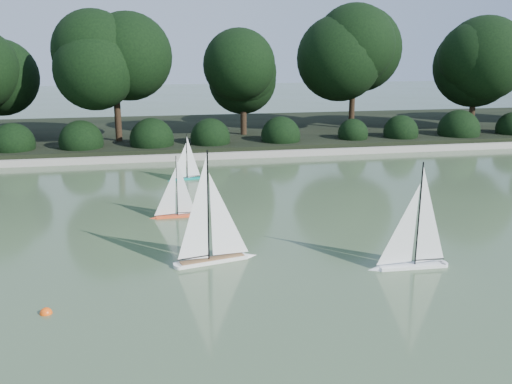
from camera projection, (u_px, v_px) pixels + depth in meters
ground at (312, 282)px, 7.93m from camera, size 80.00×80.00×0.00m
pond_coping at (224, 155)px, 16.45m from camera, size 40.00×0.35×0.18m
far_bank at (208, 132)px, 20.24m from camera, size 40.00×8.00×0.30m
tree_line at (250, 62)px, 18.35m from camera, size 26.31×3.93×4.39m
shrub_hedge at (219, 138)px, 17.22m from camera, size 29.10×1.10×1.10m
sailboat_white_a at (407, 251)px, 8.38m from camera, size 1.25×0.24×1.70m
sailboat_white_b at (218, 243)px, 8.63m from camera, size 1.35×0.51×1.85m
sailboat_orange at (172, 207)px, 10.84m from camera, size 0.93×0.17×1.27m
sailboat_teal at (184, 172)px, 13.83m from camera, size 0.87×0.28×1.18m
race_buoy at (46, 313)px, 7.02m from camera, size 0.15×0.15×0.15m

